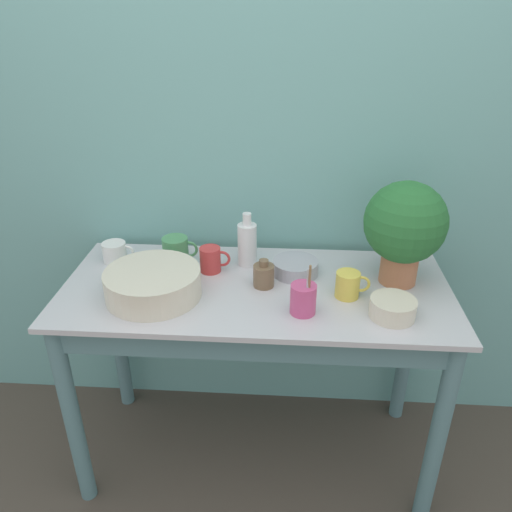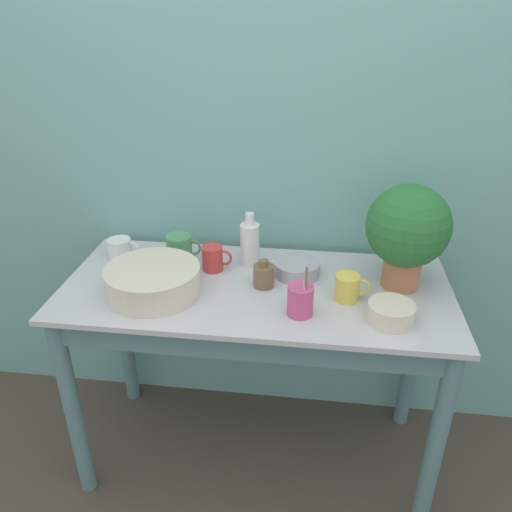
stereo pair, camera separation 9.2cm
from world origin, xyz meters
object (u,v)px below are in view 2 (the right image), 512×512
bowl_small_cream (391,313)px  bowl_small_steel (297,268)px  potted_plant (408,230)px  mug_green (180,248)px  bowl_wash_large (153,280)px  mug_yellow (348,287)px  bottle_tall (250,243)px  bottle_short (264,275)px  utensil_cup (300,300)px  mug_red (213,258)px  mug_white (120,248)px

bowl_small_cream → bowl_small_steel: bearing=139.8°
potted_plant → mug_green: size_ratio=2.74×
bowl_small_cream → bowl_wash_large: bearing=174.8°
mug_yellow → bottle_tall: bearing=149.5°
bottle_short → utensil_cup: size_ratio=0.55×
bottle_short → potted_plant: bearing=7.5°
potted_plant → mug_red: 0.70m
mug_yellow → potted_plant: bearing=31.5°
bowl_wash_large → bottle_short: 0.38m
mug_red → mug_white: bearing=172.0°
bottle_tall → bowl_small_cream: size_ratio=1.42×
bowl_wash_large → mug_yellow: bowl_wash_large is taller
mug_green → mug_white: bearing=-177.0°
bowl_wash_large → mug_green: bearing=84.3°
mug_white → bottle_short: bearing=-14.4°
bowl_small_cream → bottle_short: bearing=158.6°
mug_red → bowl_wash_large: bearing=-132.1°
bowl_small_steel → bowl_small_cream: bearing=-40.2°
utensil_cup → bowl_small_cream: bearing=-0.7°
bowl_wash_large → bowl_small_cream: (0.79, -0.07, -0.02)m
potted_plant → mug_red: (-0.68, 0.03, -0.17)m
mug_yellow → utensil_cup: size_ratio=0.64×
potted_plant → bottle_tall: (-0.55, 0.10, -0.13)m
potted_plant → bowl_wash_large: bearing=-169.6°
potted_plant → bowl_small_steel: 0.42m
bottle_short → mug_yellow: (0.29, -0.05, 0.00)m
bottle_tall → mug_white: (-0.51, -0.01, -0.05)m
bowl_wash_large → utensil_cup: 0.51m
bowl_small_steel → bowl_wash_large: bearing=-158.6°
mug_yellow → mug_white: size_ratio=0.96×
mug_yellow → utensil_cup: 0.19m
mug_red → mug_white: mug_red is taller
mug_white → bowl_small_steel: (0.70, -0.05, -0.01)m
bowl_small_steel → mug_yellow: bearing=-39.7°
bowl_small_cream → mug_white: bearing=162.6°
mug_white → bowl_wash_large: bearing=-49.0°
potted_plant → mug_white: size_ratio=3.04×
bottle_tall → mug_white: 0.51m
mug_red → mug_yellow: bearing=-16.8°
bottle_tall → mug_yellow: bottle_tall is taller
mug_red → mug_green: bearing=155.4°
bottle_tall → bowl_small_steel: 0.20m
utensil_cup → bowl_small_steel: bearing=95.3°
potted_plant → mug_white: potted_plant is taller
bowl_wash_large → bottle_tall: size_ratio=1.56×
potted_plant → mug_yellow: bearing=-148.5°
mug_white → utensil_cup: (0.72, -0.31, 0.01)m
mug_red → mug_green: mug_green is taller
bowl_small_steel → utensil_cup: utensil_cup is taller
bowl_small_steel → mug_red: bearing=-180.0°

